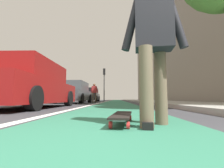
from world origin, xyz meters
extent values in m
plane|color=#38383D|center=(10.00, 0.00, 0.00)|extent=(80.00, 80.00, 0.00)
cube|color=#2D7256|center=(24.00, 0.00, 0.00)|extent=(56.00, 1.99, 0.00)
cube|color=silver|center=(20.00, 1.14, 0.00)|extent=(52.00, 0.16, 0.01)
cube|color=#9E9B93|center=(18.00, -3.38, 0.06)|extent=(52.00, 3.20, 0.12)
cube|color=gray|center=(22.00, -6.25, 6.61)|extent=(40.00, 1.20, 13.23)
cylinder|color=red|center=(1.86, -0.09, 0.04)|extent=(0.07, 0.04, 0.07)
cylinder|color=red|center=(1.84, -0.26, 0.04)|extent=(0.07, 0.04, 0.07)
cylinder|color=red|center=(1.26, -0.02, 0.04)|extent=(0.07, 0.04, 0.07)
cylinder|color=red|center=(1.24, -0.19, 0.04)|extent=(0.07, 0.04, 0.07)
cube|color=silver|center=(1.85, -0.17, 0.08)|extent=(0.07, 0.13, 0.02)
cube|color=silver|center=(1.25, -0.11, 0.08)|extent=(0.07, 0.13, 0.02)
cube|color=black|center=(1.55, -0.14, 0.10)|extent=(0.86, 0.30, 0.02)
cylinder|color=brown|center=(1.29, -0.38, 0.41)|extent=(0.14, 0.14, 0.82)
cylinder|color=brown|center=(1.53, -0.59, 0.41)|extent=(0.14, 0.14, 0.82)
cube|color=black|center=(1.29, -0.38, 0.04)|extent=(0.27, 0.13, 0.07)
cube|color=black|center=(1.40, -0.49, 1.12)|extent=(0.28, 0.42, 0.60)
cylinder|color=black|center=(1.43, -0.25, 1.12)|extent=(0.12, 0.24, 0.60)
cylinder|color=black|center=(1.37, -0.73, 1.12)|extent=(0.12, 0.24, 0.60)
cube|color=maroon|center=(4.78, 2.78, 0.51)|extent=(4.50, 1.91, 0.70)
cube|color=maroon|center=(4.63, 2.78, 1.16)|extent=(2.48, 1.74, 0.60)
cube|color=#4C606B|center=(5.87, 2.79, 1.16)|extent=(0.05, 1.65, 0.51)
cylinder|color=black|center=(6.17, 3.68, 0.30)|extent=(0.61, 0.23, 0.61)
cylinder|color=black|center=(6.18, 1.90, 0.30)|extent=(0.61, 0.23, 0.61)
cylinder|color=black|center=(3.40, 1.88, 0.30)|extent=(0.61, 0.23, 0.61)
cube|color=#4C5156|center=(10.85, 2.94, 0.53)|extent=(4.19, 1.90, 0.70)
cube|color=#4C5156|center=(10.70, 2.94, 1.18)|extent=(2.32, 1.70, 0.60)
cube|color=#4C606B|center=(11.84, 2.91, 1.18)|extent=(0.09, 1.57, 0.51)
cylinder|color=black|center=(12.16, 3.75, 0.32)|extent=(0.65, 0.24, 0.64)
cylinder|color=black|center=(12.11, 2.06, 0.32)|extent=(0.65, 0.24, 0.64)
cylinder|color=black|center=(9.59, 3.82, 0.32)|extent=(0.65, 0.24, 0.64)
cylinder|color=black|center=(9.55, 2.13, 0.32)|extent=(0.65, 0.24, 0.64)
cube|color=black|center=(17.51, 2.92, 0.53)|extent=(4.25, 1.82, 0.70)
cube|color=black|center=(17.36, 2.91, 1.18)|extent=(2.35, 1.64, 0.60)
cube|color=#4C606B|center=(18.52, 2.94, 1.18)|extent=(0.07, 1.52, 0.51)
cylinder|color=black|center=(18.80, 3.76, 0.32)|extent=(0.65, 0.23, 0.65)
cylinder|color=black|center=(18.84, 2.12, 0.32)|extent=(0.65, 0.23, 0.65)
cylinder|color=black|center=(16.19, 3.71, 0.32)|extent=(0.65, 0.23, 0.65)
cylinder|color=black|center=(16.22, 2.07, 0.32)|extent=(0.65, 0.23, 0.65)
cylinder|color=#2D2D2D|center=(19.65, 1.54, 1.67)|extent=(0.12, 0.12, 3.35)
cube|color=black|center=(19.65, 1.54, 3.75)|extent=(0.24, 0.28, 0.80)
sphere|color=#360606|center=(19.78, 1.54, 4.01)|extent=(0.16, 0.16, 0.16)
sphere|color=gold|center=(19.78, 1.54, 3.75)|extent=(0.16, 0.16, 0.16)
sphere|color=black|center=(19.78, 1.54, 3.49)|extent=(0.16, 0.16, 0.16)
cylinder|color=brown|center=(12.48, 1.65, 0.38)|extent=(0.13, 0.13, 0.76)
cylinder|color=brown|center=(12.24, 1.82, 0.38)|extent=(0.13, 0.13, 0.76)
cube|color=black|center=(12.48, 1.65, 0.03)|extent=(0.24, 0.09, 0.06)
cube|color=#B22D2D|center=(12.37, 1.74, 1.04)|extent=(0.22, 0.37, 0.56)
cylinder|color=#B22D2D|center=(12.37, 1.52, 1.04)|extent=(0.08, 0.22, 0.56)
cylinder|color=#B22D2D|center=(12.37, 1.97, 1.04)|extent=(0.08, 0.22, 0.56)
sphere|color=brown|center=(12.37, 1.74, 1.42)|extent=(0.20, 0.20, 0.20)
camera|label=1|loc=(-0.31, -0.08, 0.29)|focal=25.53mm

